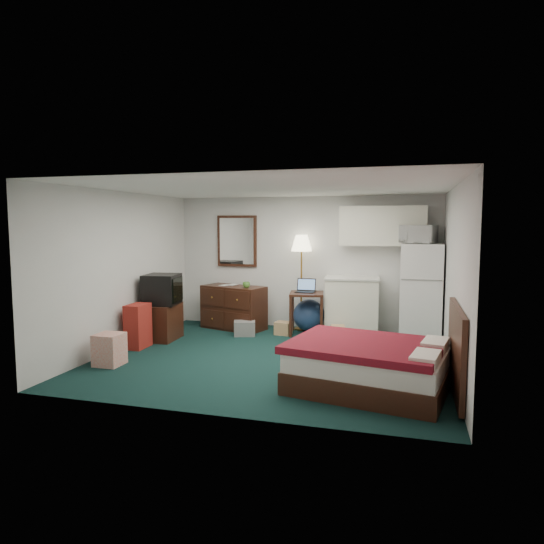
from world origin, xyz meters
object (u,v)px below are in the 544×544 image
(dresser, at_px, (234,307))
(kitchen_counter, at_px, (352,306))
(fridge, at_px, (421,292))
(tv_stand, at_px, (159,322))
(floor_lamp, at_px, (301,282))
(bed, at_px, (369,366))
(suitcase, at_px, (138,326))
(desk, at_px, (307,313))

(dresser, xyz_separation_m, kitchen_counter, (2.21, 0.14, 0.10))
(fridge, xyz_separation_m, tv_stand, (-4.33, -1.21, -0.52))
(dresser, relative_size, floor_lamp, 0.67)
(bed, height_order, tv_stand, tv_stand)
(bed, relative_size, suitcase, 2.50)
(kitchen_counter, distance_m, suitcase, 3.72)
(tv_stand, bearing_deg, suitcase, -96.82)
(fridge, bearing_deg, desk, -174.66)
(floor_lamp, distance_m, tv_stand, 2.68)
(floor_lamp, height_order, desk, floor_lamp)
(kitchen_counter, height_order, suitcase, kitchen_counter)
(desk, distance_m, kitchen_counter, 0.82)
(desk, distance_m, bed, 2.98)
(desk, xyz_separation_m, bed, (1.31, -2.67, -0.10))
(kitchen_counter, xyz_separation_m, fridge, (1.19, -0.09, 0.32))
(dresser, relative_size, desk, 1.58)
(dresser, bearing_deg, desk, 13.37)
(floor_lamp, relative_size, desk, 2.35)
(floor_lamp, bearing_deg, bed, -63.82)
(bed, bearing_deg, desk, 127.31)
(bed, bearing_deg, floor_lamp, 127.30)
(fridge, bearing_deg, floor_lamp, 175.15)
(dresser, height_order, kitchen_counter, kitchen_counter)
(fridge, xyz_separation_m, suitcase, (-4.38, -1.82, -0.47))
(kitchen_counter, bearing_deg, fridge, -9.44)
(desk, relative_size, suitcase, 1.07)
(floor_lamp, xyz_separation_m, tv_stand, (-2.19, -1.44, -0.59))
(floor_lamp, xyz_separation_m, kitchen_counter, (0.96, -0.14, -0.39))
(fridge, relative_size, tv_stand, 2.48)
(dresser, relative_size, bed, 0.68)
(suitcase, bearing_deg, desk, 33.99)
(fridge, height_order, suitcase, fridge)
(floor_lamp, relative_size, fridge, 1.08)
(floor_lamp, relative_size, kitchen_counter, 1.77)
(floor_lamp, bearing_deg, tv_stand, -146.68)
(floor_lamp, bearing_deg, suitcase, -137.49)
(suitcase, bearing_deg, floor_lamp, 41.72)
(desk, xyz_separation_m, kitchen_counter, (0.78, 0.23, 0.13))
(bed, relative_size, tv_stand, 2.65)
(fridge, distance_m, bed, 2.94)
(floor_lamp, distance_m, suitcase, 3.08)
(floor_lamp, height_order, tv_stand, floor_lamp)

